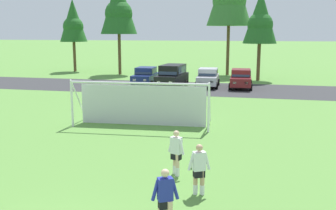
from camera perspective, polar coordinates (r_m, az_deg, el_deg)
ground_plane at (r=22.87m, az=1.10°, el=-2.06°), size 400.00×400.00×0.00m
parking_lot_strip at (r=35.18m, az=5.28°, el=2.42°), size 52.00×8.40×0.01m
soccer_ball at (r=14.78m, az=3.47°, el=-8.86°), size 0.22×0.22×0.22m
soccer_goal at (r=21.03m, az=-3.88°, el=0.38°), size 7.52×2.40×2.57m
player_striker_near at (r=12.32m, az=4.58°, el=-9.42°), size 0.72×0.39×1.64m
player_midfield_center at (r=13.88m, az=1.21°, el=-7.04°), size 0.68×0.42×1.64m
player_defender_far at (r=10.25m, az=-0.42°, el=-13.67°), size 0.72×0.40×1.64m
parked_car_slot_far_left at (r=37.27m, az=-3.30°, el=4.26°), size 2.09×4.23×1.72m
parked_car_slot_left at (r=34.78m, az=0.64°, el=4.21°), size 2.40×4.73×2.16m
parked_car_slot_center_left at (r=36.25m, az=5.89°, el=4.04°), size 2.18×4.27×1.72m
parked_car_slot_center at (r=35.82m, az=10.66°, el=3.83°), size 2.12×4.25×1.72m
tree_left_edge at (r=51.68m, az=-13.78°, el=11.77°), size 3.43×3.43×9.14m
tree_mid_left at (r=47.11m, az=-7.28°, el=14.10°), size 4.31×4.31×11.49m
tree_mid_right at (r=41.85m, az=13.42°, el=12.22°), size 3.47×3.47×9.26m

